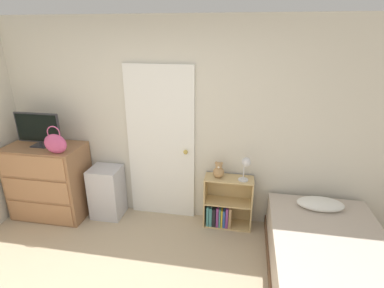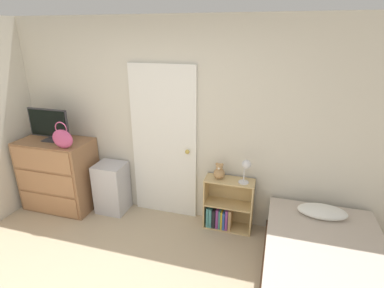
{
  "view_description": "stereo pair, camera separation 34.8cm",
  "coord_description": "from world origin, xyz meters",
  "px_view_note": "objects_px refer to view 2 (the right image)",
  "views": [
    {
      "loc": [
        1.01,
        -1.5,
        2.36
      ],
      "look_at": [
        0.42,
        1.71,
        1.13
      ],
      "focal_mm": 28.0,
      "sensor_mm": 36.0,
      "label": 1
    },
    {
      "loc": [
        1.34,
        -1.42,
        2.36
      ],
      "look_at": [
        0.42,
        1.71,
        1.13
      ],
      "focal_mm": 28.0,
      "sensor_mm": 36.0,
      "label": 2
    }
  ],
  "objects_px": {
    "teddy_bear": "(219,172)",
    "desk_lamp": "(246,167)",
    "tv": "(49,124)",
    "bookshelf": "(225,209)",
    "bed": "(326,279)",
    "handbag": "(63,138)",
    "storage_bin": "(112,188)",
    "dresser": "(59,174)"
  },
  "relations": [
    {
      "from": "teddy_bear",
      "to": "desk_lamp",
      "type": "height_order",
      "value": "desk_lamp"
    },
    {
      "from": "tv",
      "to": "teddy_bear",
      "type": "height_order",
      "value": "tv"
    },
    {
      "from": "bookshelf",
      "to": "desk_lamp",
      "type": "distance_m",
      "value": 0.68
    },
    {
      "from": "tv",
      "to": "teddy_bear",
      "type": "xyz_separation_m",
      "value": [
        2.26,
        0.16,
        -0.45
      ]
    },
    {
      "from": "tv",
      "to": "bed",
      "type": "relative_size",
      "value": 0.3
    },
    {
      "from": "desk_lamp",
      "to": "bed",
      "type": "distance_m",
      "value": 1.35
    },
    {
      "from": "teddy_bear",
      "to": "desk_lamp",
      "type": "bearing_deg",
      "value": -6.87
    },
    {
      "from": "bookshelf",
      "to": "teddy_bear",
      "type": "relative_size",
      "value": 3.26
    },
    {
      "from": "bed",
      "to": "teddy_bear",
      "type": "bearing_deg",
      "value": 144.48
    },
    {
      "from": "bookshelf",
      "to": "bed",
      "type": "bearing_deg",
      "value": -37.84
    },
    {
      "from": "handbag",
      "to": "bookshelf",
      "type": "relative_size",
      "value": 0.51
    },
    {
      "from": "teddy_bear",
      "to": "bed",
      "type": "bearing_deg",
      "value": -35.52
    },
    {
      "from": "storage_bin",
      "to": "desk_lamp",
      "type": "relative_size",
      "value": 2.28
    },
    {
      "from": "tv",
      "to": "storage_bin",
      "type": "relative_size",
      "value": 0.85
    },
    {
      "from": "handbag",
      "to": "bookshelf",
      "type": "distance_m",
      "value": 2.21
    },
    {
      "from": "bookshelf",
      "to": "handbag",
      "type": "bearing_deg",
      "value": -170.24
    },
    {
      "from": "storage_bin",
      "to": "teddy_bear",
      "type": "bearing_deg",
      "value": 2.13
    },
    {
      "from": "handbag",
      "to": "storage_bin",
      "type": "xyz_separation_m",
      "value": [
        0.44,
        0.29,
        -0.77
      ]
    },
    {
      "from": "teddy_bear",
      "to": "bookshelf",
      "type": "bearing_deg",
      "value": 2.93
    },
    {
      "from": "bookshelf",
      "to": "dresser",
      "type": "bearing_deg",
      "value": -176.08
    },
    {
      "from": "desk_lamp",
      "to": "bookshelf",
      "type": "bearing_deg",
      "value": 169.38
    },
    {
      "from": "dresser",
      "to": "handbag",
      "type": "distance_m",
      "value": 0.72
    },
    {
      "from": "tv",
      "to": "desk_lamp",
      "type": "relative_size",
      "value": 1.95
    },
    {
      "from": "tv",
      "to": "bookshelf",
      "type": "relative_size",
      "value": 0.88
    },
    {
      "from": "bed",
      "to": "tv",
      "type": "bearing_deg",
      "value": 168.7
    },
    {
      "from": "dresser",
      "to": "bed",
      "type": "bearing_deg",
      "value": -11.4
    },
    {
      "from": "dresser",
      "to": "teddy_bear",
      "type": "distance_m",
      "value": 2.26
    },
    {
      "from": "dresser",
      "to": "storage_bin",
      "type": "xyz_separation_m",
      "value": [
        0.76,
        0.1,
        -0.15
      ]
    },
    {
      "from": "dresser",
      "to": "desk_lamp",
      "type": "relative_size",
      "value": 3.25
    },
    {
      "from": "tv",
      "to": "handbag",
      "type": "xyz_separation_m",
      "value": [
        0.35,
        -0.19,
        -0.1
      ]
    },
    {
      "from": "handbag",
      "to": "bookshelf",
      "type": "bearing_deg",
      "value": 9.76
    },
    {
      "from": "handbag",
      "to": "storage_bin",
      "type": "relative_size",
      "value": 0.49
    },
    {
      "from": "tv",
      "to": "desk_lamp",
      "type": "height_order",
      "value": "tv"
    },
    {
      "from": "storage_bin",
      "to": "bookshelf",
      "type": "height_order",
      "value": "storage_bin"
    },
    {
      "from": "dresser",
      "to": "storage_bin",
      "type": "distance_m",
      "value": 0.78
    },
    {
      "from": "dresser",
      "to": "handbag",
      "type": "xyz_separation_m",
      "value": [
        0.32,
        -0.19,
        0.62
      ]
    },
    {
      "from": "tv",
      "to": "teddy_bear",
      "type": "bearing_deg",
      "value": 3.93
    },
    {
      "from": "desk_lamp",
      "to": "handbag",
      "type": "bearing_deg",
      "value": -172.31
    },
    {
      "from": "teddy_bear",
      "to": "bed",
      "type": "xyz_separation_m",
      "value": [
        1.18,
        -0.84,
        -0.53
      ]
    },
    {
      "from": "tv",
      "to": "bed",
      "type": "xyz_separation_m",
      "value": [
        3.45,
        -0.69,
        -0.98
      ]
    },
    {
      "from": "bed",
      "to": "dresser",
      "type": "bearing_deg",
      "value": 168.6
    },
    {
      "from": "handbag",
      "to": "desk_lamp",
      "type": "distance_m",
      "value": 2.27
    }
  ]
}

